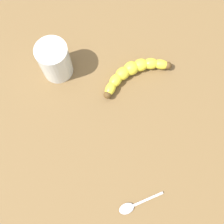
# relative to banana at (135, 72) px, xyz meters

# --- Properties ---
(wooden_tabletop) EXTENTS (1.20, 1.20, 0.03)m
(wooden_tabletop) POSITION_rel_banana_xyz_m (0.04, 0.15, -0.03)
(wooden_tabletop) COLOR brown
(wooden_tabletop) RESTS_ON ground
(banana) EXTENTS (0.18, 0.12, 0.04)m
(banana) POSITION_rel_banana_xyz_m (0.00, 0.00, 0.00)
(banana) COLOR yellow
(banana) RESTS_ON wooden_tabletop
(smoothie_glass) EXTENTS (0.08, 0.08, 0.11)m
(smoothie_glass) POSITION_rel_banana_xyz_m (0.20, -0.00, 0.03)
(smoothie_glass) COLOR silver
(smoothie_glass) RESTS_ON wooden_tabletop
(teaspoon) EXTENTS (0.11, 0.06, 0.01)m
(teaspoon) POSITION_rel_banana_xyz_m (-0.00, 0.34, -0.01)
(teaspoon) COLOR silver
(teaspoon) RESTS_ON wooden_tabletop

